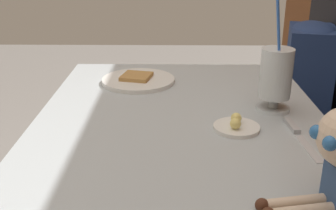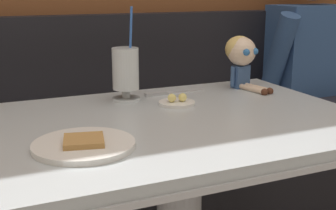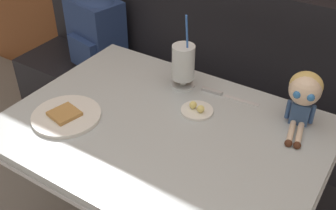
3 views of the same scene
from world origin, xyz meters
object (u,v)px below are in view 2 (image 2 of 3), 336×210
Objects in this scene: toast_plate at (84,144)px; butter_saucer at (177,102)px; butter_knife at (165,93)px; diner_patron at (313,64)px; milkshake_glass at (126,71)px; seated_doll at (241,54)px.

toast_plate is 0.48m from butter_saucer.
butter_knife is (0.02, 0.15, -0.00)m from butter_saucer.
diner_patron is at bearing 24.73° from butter_saucer.
toast_plate is at bearing -132.83° from butter_knife.
diner_patron is at bearing 28.46° from toast_plate.
seated_doll is at bearing 1.89° from milkshake_glass.
diner_patron reaches higher than seated_doll.
toast_plate is 0.49m from milkshake_glass.
seated_doll is at bearing 22.51° from butter_saucer.
butter_saucer is 0.15m from butter_knife.
butter_knife is at bearing 82.39° from butter_saucer.
diner_patron reaches higher than toast_plate.
seated_doll is 0.28× the size of diner_patron.
butter_knife is at bearing -162.72° from diner_patron.
butter_saucer reaches higher than toast_plate.
butter_knife is at bearing 178.16° from seated_doll.
toast_plate is 0.59m from butter_knife.
butter_saucer is 0.38m from seated_doll.
diner_patron reaches higher than butter_knife.
milkshake_glass is 1.34× the size of butter_knife.
milkshake_glass is 0.39× the size of diner_patron.
toast_plate is at bearing -143.29° from butter_saucer.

